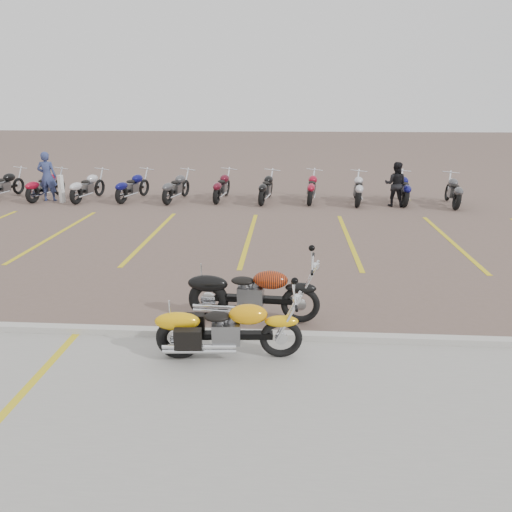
{
  "coord_description": "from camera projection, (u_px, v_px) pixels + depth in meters",
  "views": [
    {
      "loc": [
        1.06,
        -9.11,
        3.63
      ],
      "look_at": [
        0.46,
        -0.04,
        0.75
      ],
      "focal_mm": 35.0,
      "sensor_mm": 36.0,
      "label": 1
    }
  ],
  "objects": [
    {
      "name": "yellow_cruiser",
      "position": [
        226.0,
        331.0,
        7.18
      ],
      "size": [
        2.12,
        0.35,
        0.87
      ],
      "rotation": [
        0.1,
        0.0,
        0.07
      ],
      "color": "black",
      "rests_on": "ground"
    },
    {
      "name": "flame_cruiser",
      "position": [
        250.0,
        295.0,
        8.4
      ],
      "size": [
        2.25,
        0.37,
        0.92
      ],
      "rotation": [
        0.05,
        0.0,
        -0.07
      ],
      "color": "black",
      "rests_on": "ground"
    },
    {
      "name": "parking_stripes",
      "position": [
        249.0,
        237.0,
        13.63
      ],
      "size": [
        38.0,
        5.5,
        0.01
      ],
      "primitive_type": null,
      "color": "gold",
      "rests_on": "ground"
    },
    {
      "name": "person_a",
      "position": [
        47.0,
        176.0,
        18.26
      ],
      "size": [
        0.71,
        0.52,
        1.8
      ],
      "primitive_type": "imported",
      "rotation": [
        0.0,
        0.0,
        3.28
      ],
      "color": "navy",
      "rests_on": "ground"
    },
    {
      "name": "ground",
      "position": [
        233.0,
        291.0,
        9.83
      ],
      "size": [
        100.0,
        100.0,
        0.0
      ],
      "primitive_type": "plane",
      "color": "brown",
      "rests_on": "ground"
    },
    {
      "name": "bg_bike_row",
      "position": [
        221.0,
        186.0,
        18.3
      ],
      "size": [
        17.5,
        2.08,
        1.1
      ],
      "color": "black",
      "rests_on": "ground"
    },
    {
      "name": "person_b",
      "position": [
        395.0,
        184.0,
        17.37
      ],
      "size": [
        0.89,
        0.78,
        1.54
      ],
      "primitive_type": "imported",
      "rotation": [
        0.0,
        0.0,
        2.84
      ],
      "color": "black",
      "rests_on": "ground"
    },
    {
      "name": "curb",
      "position": [
        219.0,
        334.0,
        7.91
      ],
      "size": [
        60.0,
        0.18,
        0.12
      ],
      "primitive_type": "cube",
      "color": "#ADAAA3",
      "rests_on": "ground"
    },
    {
      "name": "concrete_apron",
      "position": [
        189.0,
        439.0,
        5.55
      ],
      "size": [
        60.0,
        5.0,
        0.01
      ],
      "primitive_type": "cube",
      "color": "#9E9B93",
      "rests_on": "ground"
    },
    {
      "name": "bollard",
      "position": [
        61.0,
        189.0,
        18.05
      ],
      "size": [
        0.2,
        0.2,
        1.0
      ],
      "primitive_type": "cube",
      "rotation": [
        0.0,
        0.0,
        -0.38
      ],
      "color": "silver",
      "rests_on": "ground"
    }
  ]
}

